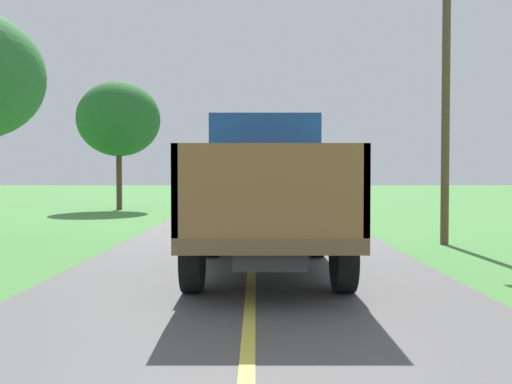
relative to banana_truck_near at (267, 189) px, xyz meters
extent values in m
cube|color=#2D2D30|center=(-0.01, -0.90, -0.79)|extent=(0.90, 5.51, 0.24)
cube|color=brown|center=(-0.01, -0.90, -0.59)|extent=(2.30, 5.80, 0.20)
cube|color=#1E479E|center=(-0.01, 1.05, 0.46)|extent=(2.10, 1.90, 1.90)
cube|color=black|center=(-0.01, 2.01, 0.80)|extent=(1.78, 0.02, 0.76)
cube|color=brown|center=(-1.12, -1.87, 0.06)|extent=(0.08, 3.85, 1.10)
cube|color=brown|center=(1.10, -1.87, 0.06)|extent=(0.08, 3.85, 1.10)
cube|color=brown|center=(-0.01, -3.76, 0.06)|extent=(2.30, 0.08, 1.10)
cube|color=brown|center=(-0.01, 0.01, 0.06)|extent=(2.30, 0.08, 1.10)
cylinder|color=black|center=(-1.06, 0.90, -0.89)|extent=(0.28, 1.00, 1.00)
cylinder|color=black|center=(1.04, 0.90, -0.89)|extent=(0.28, 1.00, 1.00)
cylinder|color=black|center=(-1.06, -2.49, -0.89)|extent=(0.28, 1.00, 1.00)
cylinder|color=black|center=(1.04, -2.49, -0.89)|extent=(0.28, 1.00, 1.00)
ellipsoid|color=#94C41C|center=(0.60, -3.36, 0.01)|extent=(0.57, 0.56, 0.41)
ellipsoid|color=#A0CD34|center=(0.59, -0.94, -0.28)|extent=(0.58, 0.72, 0.40)
ellipsoid|color=#AAB62D|center=(0.82, -3.06, 0.01)|extent=(0.41, 0.42, 0.43)
ellipsoid|color=#9EBA22|center=(-0.09, -1.14, 0.32)|extent=(0.42, 0.42, 0.42)
ellipsoid|color=#94C629|center=(-0.25, -0.97, -0.31)|extent=(0.52, 0.62, 0.43)
ellipsoid|color=#9ABE20|center=(-0.33, -0.55, 0.03)|extent=(0.52, 0.47, 0.49)
ellipsoid|color=#A5CC2C|center=(-0.22, -2.97, -0.29)|extent=(0.59, 0.76, 0.38)
cylinder|color=brown|center=(4.50, 3.43, 1.82)|extent=(0.20, 0.20, 6.57)
cylinder|color=#4C3823|center=(-7.08, 17.41, -0.01)|extent=(0.28, 0.28, 2.91)
ellipsoid|color=#236028|center=(-7.08, 17.41, 3.10)|extent=(4.14, 4.14, 3.73)
camera|label=1|loc=(-0.18, -10.08, 0.23)|focal=38.32mm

